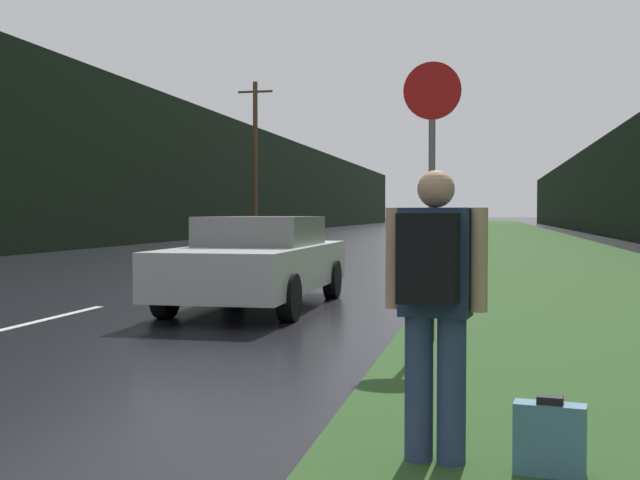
{
  "coord_description": "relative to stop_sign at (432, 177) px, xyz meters",
  "views": [
    {
      "loc": [
        5.55,
        -0.29,
        1.36
      ],
      "look_at": [
        2.13,
        16.04,
        0.81
      ],
      "focal_mm": 45.0,
      "sensor_mm": 36.0,
      "label": 1
    }
  ],
  "objects": [
    {
      "name": "grass_verge",
      "position": [
        2.59,
        31.82,
        -1.74
      ],
      "size": [
        6.0,
        240.0,
        0.02
      ],
      "primitive_type": "cube",
      "color": "#2D5123",
      "rests_on": "ground_plane"
    },
    {
      "name": "lane_stripe_b",
      "position": [
        -4.98,
        0.8,
        -1.74
      ],
      "size": [
        0.12,
        3.0,
        0.01
      ],
      "primitive_type": "cube",
      "color": "silver",
      "rests_on": "ground_plane"
    },
    {
      "name": "lane_stripe_c",
      "position": [
        -4.98,
        7.8,
        -1.74
      ],
      "size": [
        0.12,
        3.0,
        0.01
      ],
      "primitive_type": "cube",
      "color": "silver",
      "rests_on": "ground_plane"
    },
    {
      "name": "lane_stripe_d",
      "position": [
        -4.98,
        14.8,
        -1.74
      ],
      "size": [
        0.12,
        3.0,
        0.01
      ],
      "primitive_type": "cube",
      "color": "silver",
      "rests_on": "ground_plane"
    },
    {
      "name": "treeline_far_side",
      "position": [
        -15.54,
        41.82,
        1.82
      ],
      "size": [
        2.0,
        140.0,
        7.13
      ],
      "primitive_type": "cube",
      "color": "black",
      "rests_on": "ground_plane"
    },
    {
      "name": "treeline_near_side",
      "position": [
        8.59,
        41.82,
        1.34
      ],
      "size": [
        2.0,
        140.0,
        6.17
      ],
      "primitive_type": "cube",
      "color": "black",
      "rests_on": "ground_plane"
    },
    {
      "name": "utility_pole_far",
      "position": [
        -11.02,
        30.86,
        2.41
      ],
      "size": [
        1.8,
        0.24,
        8.05
      ],
      "color": "#4C3823",
      "rests_on": "ground_plane"
    },
    {
      "name": "stop_sign",
      "position": [
        0.0,
        0.0,
        0.0
      ],
      "size": [
        0.6,
        0.07,
        2.95
      ],
      "color": "slate",
      "rests_on": "ground_plane"
    },
    {
      "name": "hitchhiker_with_backpack",
      "position": [
        0.3,
        -4.17,
        -0.83
      ],
      "size": [
        0.55,
        0.43,
        1.59
      ],
      "rotation": [
        0.0,
        0.0,
        -0.14
      ],
      "color": "navy",
      "rests_on": "ground_plane"
    },
    {
      "name": "suitcase",
      "position": [
        0.89,
        -4.24,
        -1.55
      ],
      "size": [
        0.38,
        0.19,
        0.43
      ],
      "rotation": [
        0.0,
        0.0,
        -0.14
      ],
      "color": "teal",
      "rests_on": "ground_plane"
    },
    {
      "name": "car_passing_near",
      "position": [
        -2.69,
        2.76,
        -1.07
      ],
      "size": [
        1.86,
        4.63,
        1.32
      ],
      "rotation": [
        0.0,
        0.0,
        3.14
      ],
      "color": "#BCBCBC",
      "rests_on": "ground_plane"
    }
  ]
}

